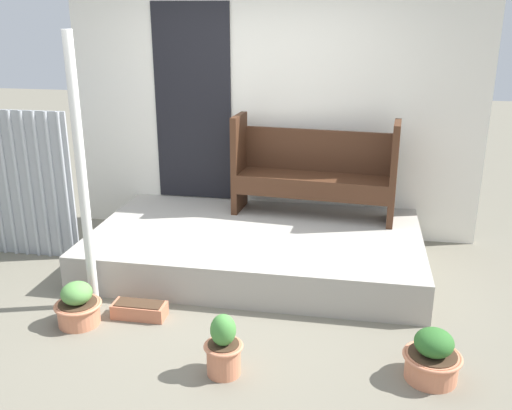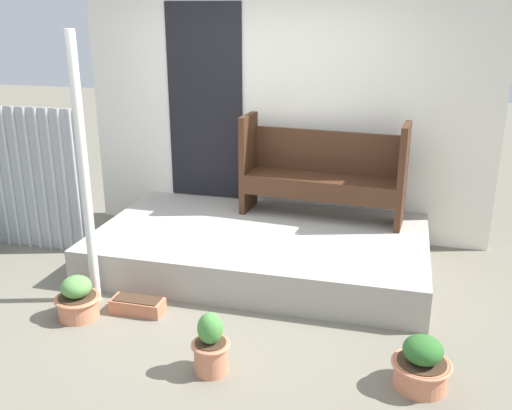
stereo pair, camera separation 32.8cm
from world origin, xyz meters
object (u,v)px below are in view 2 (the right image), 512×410
object	(u,v)px
flower_pot_left	(78,299)
bench	(323,169)
flower_pot_right	(421,365)
support_post	(84,175)
planter_box_rect	(138,305)
flower_pot_middle	(211,347)

from	to	relation	value
flower_pot_left	bench	bearing A→B (deg)	48.90
flower_pot_right	flower_pot_left	bearing A→B (deg)	174.83
support_post	flower_pot_left	size ratio (longest dim) A/B	6.03
planter_box_rect	bench	bearing A→B (deg)	54.43
support_post	flower_pot_middle	bearing A→B (deg)	-29.44
support_post	flower_pot_middle	xyz separation A→B (m)	(1.24, -0.70, -0.88)
bench	planter_box_rect	bearing A→B (deg)	-121.01
bench	flower_pot_right	distance (m)	2.37
flower_pot_middle	flower_pot_right	bearing A→B (deg)	7.88
support_post	flower_pot_left	world-z (taller)	support_post
support_post	flower_pot_middle	world-z (taller)	support_post
bench	flower_pot_left	world-z (taller)	bench
flower_pot_left	flower_pot_middle	size ratio (longest dim) A/B	0.82
flower_pot_right	planter_box_rect	size ratio (longest dim) A/B	0.91
bench	flower_pot_left	size ratio (longest dim) A/B	4.49
flower_pot_left	planter_box_rect	size ratio (longest dim) A/B	0.86
flower_pot_middle	bench	bearing A→B (deg)	80.46
bench	flower_pot_middle	bearing A→B (deg)	-94.98
bench	flower_pot_right	world-z (taller)	bench
flower_pot_left	planter_box_rect	xyz separation A→B (m)	(0.41, 0.17, -0.09)
support_post	flower_pot_right	xyz separation A→B (m)	(2.56, -0.51, -0.91)
flower_pot_middle	planter_box_rect	bearing A→B (deg)	144.01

